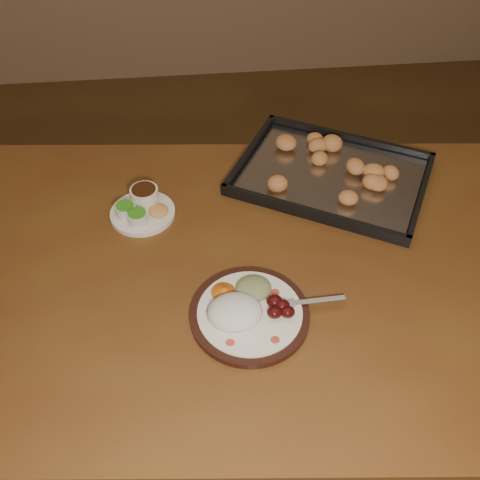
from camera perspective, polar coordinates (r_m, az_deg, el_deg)
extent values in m
plane|color=#523A1C|center=(1.91, -4.99, -12.92)|extent=(4.00, 4.00, 0.00)
cube|color=brown|center=(1.18, -0.26, -3.47)|extent=(1.58, 1.04, 0.04)
cylinder|color=#483115|center=(1.84, -21.92, -1.98)|extent=(0.07, 0.07, 0.71)
cylinder|color=#483115|center=(1.84, 21.41, -1.78)|extent=(0.07, 0.07, 0.71)
cylinder|color=black|center=(1.08, 1.04, -7.96)|extent=(0.24, 0.24, 0.01)
cylinder|color=white|center=(1.07, 1.05, -7.71)|extent=(0.21, 0.21, 0.01)
ellipsoid|color=#C4422F|center=(1.03, -1.05, -10.88)|extent=(0.02, 0.02, 0.00)
ellipsoid|color=#C4422F|center=(1.03, 3.77, -10.58)|extent=(0.02, 0.02, 0.00)
ellipsoid|color=#C4422F|center=(1.10, 3.77, -5.58)|extent=(0.02, 0.02, 0.00)
ellipsoid|color=#C4422F|center=(1.07, -3.14, -7.60)|extent=(0.02, 0.02, 0.00)
ellipsoid|color=white|center=(1.05, -0.54, -7.70)|extent=(0.12, 0.11, 0.05)
ellipsoid|color=#4E0B0B|center=(1.05, 3.72, -7.71)|extent=(0.03, 0.03, 0.02)
ellipsoid|color=#4E0B0B|center=(1.06, 4.55, -6.96)|extent=(0.03, 0.03, 0.02)
ellipsoid|color=#4E0B0B|center=(1.07, 3.70, -6.53)|extent=(0.03, 0.03, 0.02)
ellipsoid|color=#4E0B0B|center=(1.05, 5.10, -7.65)|extent=(0.03, 0.03, 0.02)
ellipsoid|color=tan|center=(1.09, 1.45, -5.18)|extent=(0.08, 0.08, 0.03)
cone|color=#D55F13|center=(1.09, -1.71, -5.37)|extent=(0.07, 0.07, 0.02)
cube|color=silver|center=(1.09, 8.26, -6.43)|extent=(0.12, 0.02, 0.00)
cube|color=silver|center=(1.08, 5.05, -6.78)|extent=(0.03, 0.02, 0.00)
cylinder|color=silver|center=(1.07, 4.06, -7.25)|extent=(0.03, 0.00, 0.00)
cylinder|color=silver|center=(1.07, 4.01, -7.02)|extent=(0.03, 0.00, 0.00)
cylinder|color=silver|center=(1.08, 3.95, -6.80)|extent=(0.03, 0.00, 0.00)
cylinder|color=silver|center=(1.08, 3.90, -6.58)|extent=(0.03, 0.00, 0.00)
cylinder|color=white|center=(1.30, -10.33, 2.84)|extent=(0.15, 0.15, 0.01)
cylinder|color=silver|center=(1.28, -12.09, 3.12)|extent=(0.05, 0.05, 0.03)
cylinder|color=#39951D|center=(1.27, -12.18, 3.60)|extent=(0.04, 0.04, 0.00)
cylinder|color=silver|center=(1.26, -10.86, 2.35)|extent=(0.05, 0.05, 0.03)
cylinder|color=#39951D|center=(1.25, -10.95, 2.83)|extent=(0.04, 0.04, 0.00)
cylinder|color=white|center=(1.31, -10.14, 4.69)|extent=(0.07, 0.07, 0.04)
cylinder|color=#341809|center=(1.29, -10.25, 5.33)|extent=(0.06, 0.06, 0.00)
ellipsoid|color=#E59150|center=(1.28, -8.70, 3.15)|extent=(0.05, 0.05, 0.02)
cube|color=black|center=(1.40, 9.66, 6.63)|extent=(0.57, 0.52, 0.01)
cube|color=black|center=(1.52, 11.51, 10.65)|extent=(0.41, 0.24, 0.02)
cube|color=black|center=(1.27, 7.65, 2.87)|extent=(0.41, 0.24, 0.02)
cube|color=black|center=(1.38, 18.79, 4.53)|extent=(0.18, 0.30, 0.02)
cube|color=black|center=(1.44, 1.02, 9.43)|extent=(0.18, 0.30, 0.02)
cube|color=#B2B3B7|center=(1.40, 9.69, 6.83)|extent=(0.53, 0.48, 0.00)
ellipsoid|color=#DA894C|center=(1.38, 12.11, 6.83)|extent=(0.05, 0.05, 0.04)
ellipsoid|color=#DA894C|center=(1.40, 14.40, 7.13)|extent=(0.07, 0.07, 0.04)
ellipsoid|color=#DA894C|center=(1.45, 12.31, 9.04)|extent=(0.07, 0.07, 0.04)
ellipsoid|color=#DA894C|center=(1.43, 10.44, 8.75)|extent=(0.05, 0.05, 0.04)
ellipsoid|color=#DA894C|center=(1.45, 8.71, 9.69)|extent=(0.07, 0.07, 0.04)
ellipsoid|color=#DA894C|center=(1.41, 8.07, 8.48)|extent=(0.07, 0.07, 0.04)
ellipsoid|color=#DA894C|center=(1.41, 4.97, 8.77)|extent=(0.05, 0.05, 0.04)
ellipsoid|color=#DA894C|center=(1.36, 6.39, 7.00)|extent=(0.07, 0.07, 0.04)
ellipsoid|color=#DA894C|center=(1.36, 6.28, 7.10)|extent=(0.07, 0.07, 0.04)
ellipsoid|color=#DA894C|center=(1.32, 8.73, 5.32)|extent=(0.05, 0.05, 0.04)
ellipsoid|color=#DA894C|center=(1.35, 10.55, 6.29)|extent=(0.07, 0.07, 0.04)
ellipsoid|color=#DA894C|center=(1.34, 13.71, 5.39)|extent=(0.07, 0.07, 0.04)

